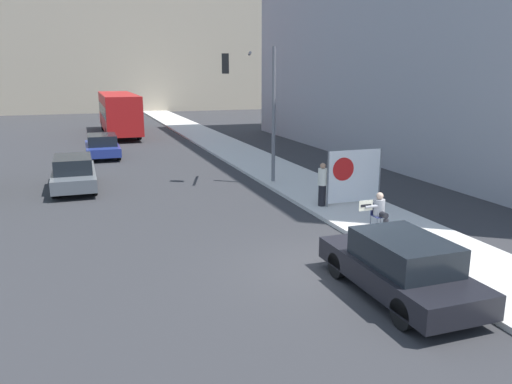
{
  "coord_description": "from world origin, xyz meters",
  "views": [
    {
      "loc": [
        -5.67,
        -10.71,
        4.93
      ],
      "look_at": [
        -0.39,
        4.32,
        1.11
      ],
      "focal_mm": 35.0,
      "sensor_mm": 36.0,
      "label": 1
    }
  ],
  "objects_px": {
    "protest_banner": "(354,176)",
    "city_bus_on_road": "(119,111)",
    "parked_car_curbside": "(400,266)",
    "traffic_light_pole": "(256,93)",
    "car_on_road_nearest": "(74,173)",
    "jogger_on_sidewalk": "(322,184)",
    "seated_protester": "(380,211)",
    "car_on_road_midblock": "(102,146)"
  },
  "relations": [
    {
      "from": "protest_banner",
      "to": "city_bus_on_road",
      "type": "bearing_deg",
      "value": 103.63
    },
    {
      "from": "protest_banner",
      "to": "parked_car_curbside",
      "type": "xyz_separation_m",
      "value": [
        -2.88,
        -7.01,
        -0.5
      ]
    },
    {
      "from": "parked_car_curbside",
      "to": "traffic_light_pole",
      "type": "bearing_deg",
      "value": 86.04
    },
    {
      "from": "car_on_road_nearest",
      "to": "city_bus_on_road",
      "type": "relative_size",
      "value": 0.4
    },
    {
      "from": "jogger_on_sidewalk",
      "to": "car_on_road_nearest",
      "type": "xyz_separation_m",
      "value": [
        -8.62,
        6.53,
        -0.23
      ]
    },
    {
      "from": "jogger_on_sidewalk",
      "to": "protest_banner",
      "type": "height_order",
      "value": "protest_banner"
    },
    {
      "from": "traffic_light_pole",
      "to": "seated_protester",
      "type": "bearing_deg",
      "value": -81.62
    },
    {
      "from": "seated_protester",
      "to": "car_on_road_nearest",
      "type": "bearing_deg",
      "value": 146.34
    },
    {
      "from": "seated_protester",
      "to": "city_bus_on_road",
      "type": "distance_m",
      "value": 29.88
    },
    {
      "from": "seated_protester",
      "to": "city_bus_on_road",
      "type": "relative_size",
      "value": 0.1
    },
    {
      "from": "traffic_light_pole",
      "to": "car_on_road_nearest",
      "type": "bearing_deg",
      "value": 167.76
    },
    {
      "from": "traffic_light_pole",
      "to": "car_on_road_nearest",
      "type": "relative_size",
      "value": 1.24
    },
    {
      "from": "seated_protester",
      "to": "jogger_on_sidewalk",
      "type": "height_order",
      "value": "jogger_on_sidewalk"
    },
    {
      "from": "protest_banner",
      "to": "traffic_light_pole",
      "type": "xyz_separation_m",
      "value": [
        -2.04,
        5.04,
        2.82
      ]
    },
    {
      "from": "car_on_road_nearest",
      "to": "parked_car_curbside",
      "type": "bearing_deg",
      "value": -63.24
    },
    {
      "from": "protest_banner",
      "to": "parked_car_curbside",
      "type": "relative_size",
      "value": 0.52
    },
    {
      "from": "protest_banner",
      "to": "parked_car_curbside",
      "type": "height_order",
      "value": "protest_banner"
    },
    {
      "from": "protest_banner",
      "to": "city_bus_on_road",
      "type": "relative_size",
      "value": 0.19
    },
    {
      "from": "jogger_on_sidewalk",
      "to": "city_bus_on_road",
      "type": "xyz_separation_m",
      "value": [
        -5.19,
        26.08,
        0.93
      ]
    },
    {
      "from": "car_on_road_midblock",
      "to": "car_on_road_nearest",
      "type": "bearing_deg",
      "value": -100.61
    },
    {
      "from": "parked_car_curbside",
      "to": "car_on_road_nearest",
      "type": "bearing_deg",
      "value": 116.76
    },
    {
      "from": "seated_protester",
      "to": "car_on_road_midblock",
      "type": "xyz_separation_m",
      "value": [
        -7.39,
        18.14,
        -0.09
      ]
    },
    {
      "from": "jogger_on_sidewalk",
      "to": "city_bus_on_road",
      "type": "bearing_deg",
      "value": -71.46
    },
    {
      "from": "traffic_light_pole",
      "to": "car_on_road_nearest",
      "type": "xyz_separation_m",
      "value": [
        -7.76,
        1.68,
        -3.32
      ]
    },
    {
      "from": "seated_protester",
      "to": "traffic_light_pole",
      "type": "height_order",
      "value": "traffic_light_pole"
    },
    {
      "from": "protest_banner",
      "to": "traffic_light_pole",
      "type": "bearing_deg",
      "value": 112.05
    },
    {
      "from": "city_bus_on_road",
      "to": "car_on_road_nearest",
      "type": "bearing_deg",
      "value": -99.96
    },
    {
      "from": "jogger_on_sidewalk",
      "to": "car_on_road_midblock",
      "type": "height_order",
      "value": "jogger_on_sidewalk"
    },
    {
      "from": "protest_banner",
      "to": "car_on_road_midblock",
      "type": "bearing_deg",
      "value": 118.68
    },
    {
      "from": "parked_car_curbside",
      "to": "car_on_road_nearest",
      "type": "relative_size",
      "value": 0.91
    },
    {
      "from": "seated_protester",
      "to": "traffic_light_pole",
      "type": "bearing_deg",
      "value": 112.29
    },
    {
      "from": "seated_protester",
      "to": "car_on_road_nearest",
      "type": "relative_size",
      "value": 0.25
    },
    {
      "from": "protest_banner",
      "to": "seated_protester",
      "type": "bearing_deg",
      "value": -105.42
    },
    {
      "from": "jogger_on_sidewalk",
      "to": "traffic_light_pole",
      "type": "height_order",
      "value": "traffic_light_pole"
    },
    {
      "from": "seated_protester",
      "to": "parked_car_curbside",
      "type": "height_order",
      "value": "parked_car_curbside"
    },
    {
      "from": "car_on_road_midblock",
      "to": "city_bus_on_road",
      "type": "distance_m",
      "value": 11.43
    },
    {
      "from": "jogger_on_sidewalk",
      "to": "traffic_light_pole",
      "type": "bearing_deg",
      "value": -72.63
    },
    {
      "from": "seated_protester",
      "to": "car_on_road_midblock",
      "type": "distance_m",
      "value": 19.59
    },
    {
      "from": "car_on_road_midblock",
      "to": "city_bus_on_road",
      "type": "height_order",
      "value": "city_bus_on_road"
    },
    {
      "from": "seated_protester",
      "to": "protest_banner",
      "type": "relative_size",
      "value": 0.54
    },
    {
      "from": "seated_protester",
      "to": "traffic_light_pole",
      "type": "xyz_separation_m",
      "value": [
        -1.2,
        8.11,
        3.26
      ]
    },
    {
      "from": "traffic_light_pole",
      "to": "parked_car_curbside",
      "type": "distance_m",
      "value": 12.53
    }
  ]
}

